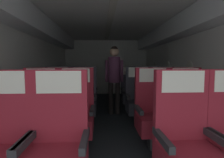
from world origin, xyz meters
name	(u,v)px	position (x,y,z in m)	size (l,w,h in m)	color
ground	(111,123)	(0.00, 3.48, -0.01)	(3.52, 7.36, 0.02)	#23282D
fuselage_shell	(110,45)	(0.00, 3.74, 1.60)	(3.40, 7.01, 2.20)	silver
seat_a_left_aisle	(58,147)	(-0.56, 1.49, 0.48)	(0.52, 0.49, 1.14)	#38383D
seat_a_right_window	(186,144)	(0.56, 1.47, 0.48)	(0.52, 0.49, 1.14)	#38383D
seat_b_left_window	(40,115)	(-1.05, 2.45, 0.48)	(0.52, 0.49, 1.14)	#38383D
seat_b_left_aisle	(76,115)	(-0.55, 2.44, 0.48)	(0.52, 0.49, 1.14)	#38383D
seat_b_right_aisle	(187,113)	(1.06, 2.43, 0.48)	(0.52, 0.49, 1.14)	#38383D
seat_b_right_window	(154,113)	(0.56, 2.42, 0.48)	(0.52, 0.49, 1.14)	#38383D
seat_c_left_window	(57,101)	(-1.04, 3.38, 0.48)	(0.52, 0.49, 1.14)	#38383D
seat_c_left_aisle	(83,100)	(-0.55, 3.40, 0.48)	(0.52, 0.49, 1.14)	#38383D
seat_c_right_aisle	(163,100)	(1.05, 3.38, 0.48)	(0.52, 0.49, 1.14)	#38383D
seat_c_right_window	(139,100)	(0.55, 3.40, 0.48)	(0.52, 0.49, 1.14)	#38383D
seat_d_left_window	(67,93)	(-1.05, 4.34, 0.48)	(0.52, 0.49, 1.14)	#38383D
seat_d_left_aisle	(87,93)	(-0.56, 4.35, 0.48)	(0.52, 0.49, 1.14)	#38383D
seat_d_right_aisle	(150,92)	(1.05, 4.34, 0.48)	(0.52, 0.49, 1.14)	#38383D
seat_d_right_window	(131,92)	(0.57, 4.35, 0.48)	(0.52, 0.49, 1.14)	#38383D
flight_attendant	(114,72)	(0.11, 4.08, 1.00)	(0.43, 0.28, 1.61)	black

